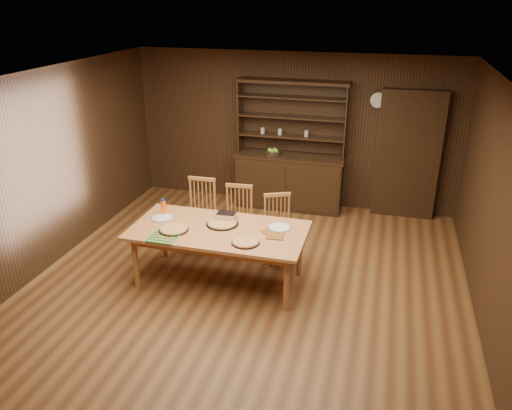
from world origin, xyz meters
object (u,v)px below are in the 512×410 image
(dining_table, at_px, (219,234))
(chair_right, at_px, (278,226))
(china_hutch, at_px, (290,174))
(juice_bottle, at_px, (164,207))
(chair_left, at_px, (201,212))
(chair_center, at_px, (238,217))

(dining_table, height_order, chair_right, chair_right)
(china_hutch, relative_size, dining_table, 0.99)
(chair_right, height_order, juice_bottle, juice_bottle)
(juice_bottle, bearing_deg, dining_table, -15.32)
(dining_table, xyz_separation_m, juice_bottle, (-0.84, 0.23, 0.17))
(chair_left, bearing_deg, chair_center, -0.28)
(chair_center, height_order, juice_bottle, chair_center)
(china_hutch, relative_size, chair_right, 2.28)
(china_hutch, distance_m, chair_center, 1.83)
(china_hutch, bearing_deg, chair_left, -117.62)
(china_hutch, xyz_separation_m, dining_table, (-0.37, -2.65, 0.09))
(china_hutch, distance_m, chair_left, 2.03)
(dining_table, xyz_separation_m, chair_left, (-0.57, 0.86, -0.13))
(china_hutch, bearing_deg, dining_table, -97.88)
(juice_bottle, bearing_deg, chair_left, 66.44)
(chair_center, xyz_separation_m, juice_bottle, (-0.83, -0.63, 0.33))
(china_hutch, height_order, chair_right, china_hutch)
(dining_table, relative_size, chair_center, 2.20)
(dining_table, relative_size, chair_left, 2.10)
(chair_center, bearing_deg, dining_table, -92.94)
(chair_right, bearing_deg, chair_center, 149.04)
(chair_left, xyz_separation_m, juice_bottle, (-0.27, -0.63, 0.30))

